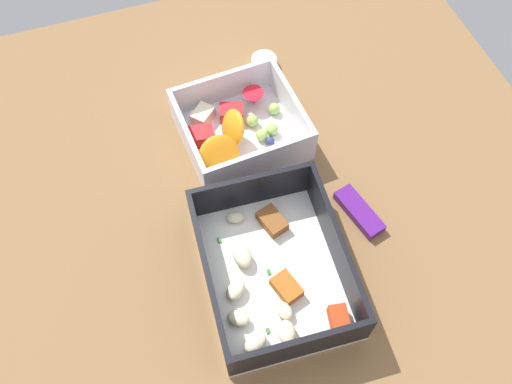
% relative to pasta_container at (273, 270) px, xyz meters
% --- Properties ---
extents(table_surface, '(0.80, 0.80, 0.02)m').
position_rel_pasta_container_xyz_m(table_surface, '(-0.08, 0.01, -0.03)').
color(table_surface, brown).
rests_on(table_surface, ground).
extents(pasta_container, '(0.20, 0.16, 0.06)m').
position_rel_pasta_container_xyz_m(pasta_container, '(0.00, 0.00, 0.00)').
color(pasta_container, white).
rests_on(pasta_container, table_surface).
extents(fruit_bowl, '(0.15, 0.15, 0.06)m').
position_rel_pasta_container_xyz_m(fruit_bowl, '(-0.19, 0.02, 0.00)').
color(fruit_bowl, white).
rests_on(fruit_bowl, table_surface).
extents(candy_bar, '(0.07, 0.04, 0.01)m').
position_rel_pasta_container_xyz_m(candy_bar, '(-0.04, 0.12, -0.01)').
color(candy_bar, '#51197A').
rests_on(candy_bar, table_surface).
extents(paper_cup_liner, '(0.04, 0.04, 0.01)m').
position_rel_pasta_container_xyz_m(paper_cup_liner, '(-0.30, 0.10, -0.01)').
color(paper_cup_liner, white).
rests_on(paper_cup_liner, table_surface).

